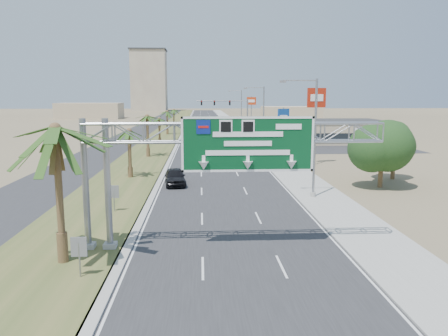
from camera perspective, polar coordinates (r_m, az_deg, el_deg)
name	(u,v)px	position (r m, az deg, el deg)	size (l,w,h in m)	color
road	(208,127)	(124.20, -2.15, 5.39)	(12.00, 300.00, 0.02)	#28282B
sidewalk_right	(238,127)	(124.63, 1.78, 5.43)	(4.00, 300.00, 0.10)	#9E9B93
median_grass	(172,127)	(124.44, -6.78, 5.36)	(7.00, 300.00, 0.12)	#3E4F23
opposing_road	(147,127)	(125.08, -9.99, 5.29)	(8.00, 300.00, 0.02)	#28282B
sign_gantry	(219,143)	(23.97, -0.70, 3.34)	(16.75, 1.24, 7.50)	gray
palm_near	(55,130)	(23.09, -21.18, 4.66)	(5.70, 5.70, 8.35)	brown
palm_row_b	(129,132)	(46.64, -12.31, 4.63)	(3.99, 3.99, 5.95)	brown
palm_row_c	(147,117)	(62.41, -10.01, 6.54)	(3.99, 3.99, 6.75)	brown
palm_row_d	(159,119)	(80.35, -8.46, 6.29)	(3.99, 3.99, 5.45)	brown
palm_row_e	(167,112)	(99.23, -7.45, 7.26)	(3.99, 3.99, 6.15)	brown
palm_row_f	(174,110)	(124.18, -6.59, 7.51)	(3.99, 3.99, 5.75)	brown
streetlight_near	(312,143)	(37.29, 11.47, 3.21)	(3.27, 0.44, 10.00)	gray
streetlight_mid	(262,122)	(66.67, 5.01, 5.99)	(3.27, 0.44, 10.00)	gray
streetlight_far	(240,113)	(102.39, 2.17, 7.18)	(3.27, 0.44, 10.00)	gray
signal_mast	(237,115)	(86.25, 1.73, 6.88)	(10.28, 0.71, 8.00)	gray
store_building	(330,132)	(83.69, 13.67, 4.59)	(18.00, 10.00, 4.00)	tan
oak_near	(383,140)	(43.57, 20.01, 3.47)	(4.50, 4.50, 6.80)	brown
oak_far	(395,143)	(48.49, 21.39, 3.09)	(3.50, 3.50, 5.60)	brown
median_signback_a	(79,250)	(21.89, -18.41, -10.11)	(0.75, 0.08, 2.08)	gray
median_signback_b	(114,194)	(33.30, -14.20, -3.27)	(0.75, 0.08, 2.08)	gray
tower_distant	(149,81)	(265.74, -9.75, 11.14)	(20.00, 16.00, 35.00)	tan
building_distant_left	(90,111)	(179.20, -17.10, 7.16)	(24.00, 14.00, 6.00)	tan
building_distant_right	(291,114)	(157.31, 8.73, 7.03)	(20.00, 12.00, 5.00)	tan
car_left_lane	(175,177)	(42.76, -6.41, -1.15)	(1.92, 4.78, 1.63)	black
car_mid_lane	(224,148)	(67.28, -0.04, 2.63)	(1.47, 4.23, 1.39)	maroon
car_right_lane	(244,142)	(76.69, 2.58, 3.40)	(2.10, 4.56, 1.27)	gray
car_far	(201,128)	(108.44, -3.03, 5.23)	(2.25, 5.53, 1.60)	black
pole_sign_red_near	(316,103)	(55.95, 11.98, 8.33)	(2.41, 0.72, 9.79)	gray
pole_sign_blue	(283,120)	(69.34, 7.76, 6.26)	(1.94, 1.11, 6.85)	gray
pole_sign_red_far	(251,104)	(104.33, 3.59, 8.36)	(2.17, 1.03, 8.59)	gray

